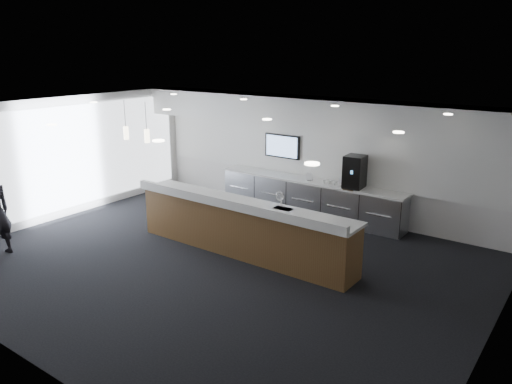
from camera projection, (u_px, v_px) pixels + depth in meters
The scene contains 24 objects.
ground at pixel (217, 263), 9.96m from camera, with size 10.00×10.00×0.00m, color black.
ceiling at pixel (213, 112), 9.12m from camera, with size 10.00×8.00×0.02m, color black.
back_wall at pixel (317, 156), 12.66m from camera, with size 10.00×0.02×3.00m, color silver.
left_wall at pixel (61, 158), 12.35m from camera, with size 0.02×8.00×3.00m, color silver.
right_wall at pixel (498, 251), 6.73m from camera, with size 0.02×8.00×3.00m, color silver.
soffit_bulkhead at pixel (310, 112), 11.99m from camera, with size 10.00×0.90×0.70m, color silver.
alcove_panel at pixel (317, 152), 12.60m from camera, with size 9.80×0.06×1.40m, color silver.
window_blinds_wall at pixel (62, 159), 12.33m from camera, with size 0.04×7.36×2.55m, color silver.
back_credenza at pixel (309, 198), 12.66m from camera, with size 5.06×0.66×0.95m.
wall_tv at pixel (282, 146), 13.10m from camera, with size 1.05×0.08×0.62m.
pendant_left at pixel (156, 134), 11.31m from camera, with size 0.12×0.12×0.30m, color #FCEEC5.
pendant_right at pixel (136, 131), 11.70m from camera, with size 0.12×0.12×0.30m, color #FCEEC5.
ceiling_can_lights at pixel (213, 114), 9.13m from camera, with size 7.00×5.00×0.02m, color white, non-canonical shape.
service_counter at pixel (242, 227), 10.29m from camera, with size 5.15×0.91×1.49m.
coffee_machine at pixel (355, 172), 11.72m from camera, with size 0.47×0.59×0.77m.
info_sign_left at pixel (309, 177), 12.42m from camera, with size 0.14×0.02×0.20m, color white.
info_sign_right at pixel (342, 182), 11.91m from camera, with size 0.17×0.02×0.22m, color white.
cup_0 at pixel (356, 187), 11.72m from camera, with size 0.09×0.09×0.09m, color white.
cup_1 at pixel (350, 186), 11.80m from camera, with size 0.09×0.09×0.09m, color white.
cup_2 at pixel (345, 185), 11.88m from camera, with size 0.09×0.09×0.09m, color white.
cup_3 at pixel (340, 184), 11.96m from camera, with size 0.09×0.09×0.09m, color white.
cup_4 at pixel (334, 183), 12.04m from camera, with size 0.09×0.09×0.09m, color white.
cup_5 at pixel (329, 182), 12.12m from camera, with size 0.09×0.09×0.09m, color white.
cup_6 at pixel (324, 181), 12.19m from camera, with size 0.09×0.09×0.09m, color white.
Camera 1 is at (6.01, -6.97, 4.14)m, focal length 35.00 mm.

